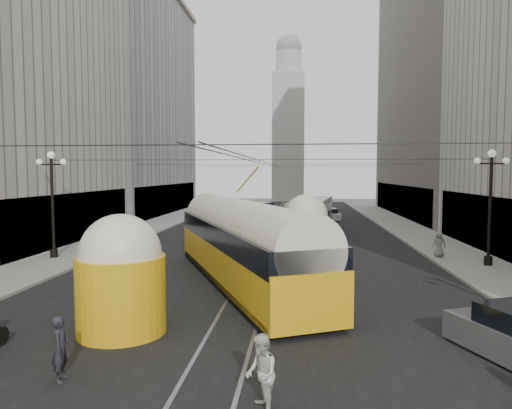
% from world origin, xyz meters
% --- Properties ---
extents(road, '(20.00, 85.00, 0.02)m').
position_xyz_m(road, '(0.00, 32.50, 0.00)').
color(road, black).
rests_on(road, ground).
extents(sidewalk_left, '(4.00, 72.00, 0.15)m').
position_xyz_m(sidewalk_left, '(-12.00, 36.00, 0.07)').
color(sidewalk_left, gray).
rests_on(sidewalk_left, ground).
extents(sidewalk_right, '(4.00, 72.00, 0.15)m').
position_xyz_m(sidewalk_right, '(12.00, 36.00, 0.07)').
color(sidewalk_right, gray).
rests_on(sidewalk_right, ground).
extents(rail_left, '(0.12, 85.00, 0.04)m').
position_xyz_m(rail_left, '(-0.75, 32.50, 0.00)').
color(rail_left, gray).
rests_on(rail_left, ground).
extents(rail_right, '(0.12, 85.00, 0.04)m').
position_xyz_m(rail_right, '(0.75, 32.50, 0.00)').
color(rail_right, gray).
rests_on(rail_right, ground).
extents(building_left_far, '(12.60, 28.60, 28.60)m').
position_xyz_m(building_left_far, '(-19.99, 48.00, 14.31)').
color(building_left_far, '#999999').
rests_on(building_left_far, ground).
extents(building_right_far, '(12.60, 32.60, 32.60)m').
position_xyz_m(building_right_far, '(20.00, 48.00, 16.31)').
color(building_right_far, '#514C47').
rests_on(building_right_far, ground).
extents(distant_tower, '(6.00, 6.00, 31.36)m').
position_xyz_m(distant_tower, '(0.00, 80.00, 14.97)').
color(distant_tower, '#B2AFA8').
rests_on(distant_tower, ground).
extents(lamppost_left_mid, '(1.86, 0.44, 6.37)m').
position_xyz_m(lamppost_left_mid, '(-12.60, 18.00, 3.74)').
color(lamppost_left_mid, black).
rests_on(lamppost_left_mid, sidewalk_left).
extents(lamppost_right_mid, '(1.86, 0.44, 6.37)m').
position_xyz_m(lamppost_right_mid, '(12.60, 18.00, 3.74)').
color(lamppost_right_mid, black).
rests_on(lamppost_right_mid, sidewalk_right).
extents(catenary, '(25.00, 72.00, 0.23)m').
position_xyz_m(catenary, '(0.12, 31.49, 5.88)').
color(catenary, black).
rests_on(catenary, ground).
extents(streetcar, '(9.08, 16.86, 3.98)m').
position_xyz_m(streetcar, '(-0.50, 13.15, 1.95)').
color(streetcar, gold).
rests_on(streetcar, ground).
extents(city_bus, '(4.25, 12.19, 3.02)m').
position_xyz_m(city_bus, '(3.19, 30.50, 1.66)').
color(city_bus, '#A6AAAB').
rests_on(city_bus, ground).
extents(sedan_white_far, '(2.60, 4.40, 1.30)m').
position_xyz_m(sedan_white_far, '(5.41, 43.31, 0.59)').
color(sedan_white_far, white).
rests_on(sedan_white_far, ground).
extents(sedan_dark_far, '(3.76, 5.13, 1.50)m').
position_xyz_m(sedan_dark_far, '(-2.39, 49.89, 0.68)').
color(sedan_dark_far, black).
rests_on(sedan_dark_far, ground).
extents(pedestrian_crossing_a, '(0.50, 0.67, 1.67)m').
position_xyz_m(pedestrian_crossing_a, '(-3.78, 2.67, 0.83)').
color(pedestrian_crossing_a, black).
rests_on(pedestrian_crossing_a, ground).
extents(pedestrian_crossing_b, '(0.85, 0.98, 1.74)m').
position_xyz_m(pedestrian_crossing_b, '(1.38, 1.62, 0.87)').
color(pedestrian_crossing_b, beige).
rests_on(pedestrian_crossing_b, ground).
extents(pedestrian_sidewalk_right, '(0.81, 0.57, 1.55)m').
position_xyz_m(pedestrian_sidewalk_right, '(10.64, 20.29, 0.92)').
color(pedestrian_sidewalk_right, slate).
rests_on(pedestrian_sidewalk_right, sidewalk_right).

